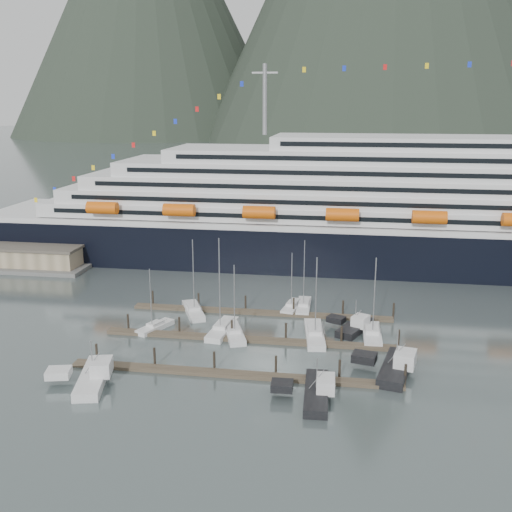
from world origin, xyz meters
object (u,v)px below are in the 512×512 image
object	(u,v)px
warehouse	(3,253)
sailboat_f	(292,307)
sailboat_g	(304,307)
sailboat_b	(222,329)
cruise_ship	(434,216)
sailboat_e	(193,311)
trawler_c	(315,391)
sailboat_c	(234,334)
sailboat_h	(372,335)
sailboat_a	(155,327)
trawler_e	(354,326)
trawler_a	(92,376)
sailboat_d	(314,335)
trawler_d	(395,367)

from	to	relation	value
warehouse	sailboat_f	xyz separation A→B (m)	(72.56, -22.60, -1.84)
sailboat_g	sailboat_b	bearing A→B (deg)	136.32
cruise_ship	sailboat_e	distance (m)	63.46
sailboat_e	trawler_c	bearing A→B (deg)	-164.45
sailboat_c	sailboat_f	size ratio (longest dim) A/B	1.13
cruise_ship	warehouse	world-z (taller)	cruise_ship
warehouse	sailboat_h	distance (m)	93.53
sailboat_e	sailboat_f	xyz separation A→B (m)	(17.84, 5.12, -0.03)
sailboat_h	sailboat_a	bearing A→B (deg)	92.31
trawler_e	trawler_a	bearing A→B (deg)	149.33
sailboat_c	trawler_a	world-z (taller)	sailboat_c
sailboat_b	trawler_c	size ratio (longest dim) A/B	1.41
warehouse	sailboat_b	size ratio (longest dim) A/B	2.69
sailboat_c	sailboat_a	bearing A→B (deg)	67.08
sailboat_e	sailboat_g	size ratio (longest dim) A/B	1.06
sailboat_g	cruise_ship	bearing A→B (deg)	-39.45
sailboat_f	trawler_a	xyz separation A→B (m)	(-24.59, -34.43, 0.47)
cruise_ship	trawler_e	distance (m)	49.50
sailboat_d	sailboat_h	size ratio (longest dim) A/B	1.01
cruise_ship	warehouse	distance (m)	103.31
cruise_ship	sailboat_c	distance (m)	64.00
cruise_ship	sailboat_a	bearing A→B (deg)	-136.20
trawler_a	sailboat_d	bearing A→B (deg)	-67.64
sailboat_g	sailboat_f	bearing A→B (deg)	104.72
sailboat_d	trawler_a	xyz separation A→B (m)	(-29.58, -21.27, 0.44)
trawler_d	trawler_e	xyz separation A→B (m)	(-5.77, 15.50, -0.11)
trawler_a	sailboat_e	bearing A→B (deg)	-26.34
warehouse	trawler_c	distance (m)	97.12
warehouse	trawler_d	xyz separation A→B (m)	(89.86, -47.31, -1.33)
sailboat_g	trawler_a	xyz separation A→B (m)	(-26.67, -35.03, 0.46)
warehouse	sailboat_b	xyz separation A→B (m)	(61.93, -35.96, -1.79)
warehouse	trawler_a	world-z (taller)	trawler_a
sailboat_f	trawler_a	bearing A→B (deg)	154.10
sailboat_c	trawler_a	size ratio (longest dim) A/B	1.02
warehouse	trawler_d	bearing A→B (deg)	-27.77
cruise_ship	sailboat_f	world-z (taller)	cruise_ship
cruise_ship	sailboat_b	world-z (taller)	cruise_ship
sailboat_c	trawler_c	size ratio (longest dim) A/B	1.08
sailboat_a	trawler_d	xyz separation A→B (m)	(39.55, -10.66, 0.53)
cruise_ship	trawler_e	bearing A→B (deg)	-111.84
sailboat_a	sailboat_e	bearing A→B (deg)	-2.49
sailboat_a	trawler_a	distance (m)	20.52
warehouse	sailboat_a	world-z (taller)	sailboat_a
sailboat_e	trawler_d	size ratio (longest dim) A/B	1.16
trawler_a	trawler_e	bearing A→B (deg)	-68.43
trawler_a	trawler_c	size ratio (longest dim) A/B	1.06
sailboat_e	trawler_d	distance (m)	40.23
sailboat_f	sailboat_g	world-z (taller)	sailboat_g
sailboat_h	trawler_a	bearing A→B (deg)	118.88
sailboat_a	sailboat_g	bearing A→B (deg)	-35.13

